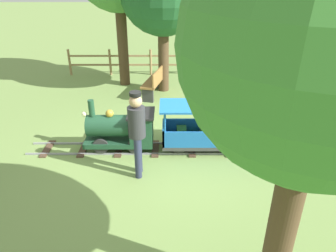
% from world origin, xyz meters
% --- Properties ---
extents(ground_plane, '(60.00, 60.00, 0.00)m').
position_xyz_m(ground_plane, '(0.00, 0.00, 0.00)').
color(ground_plane, '#75934C').
extents(track, '(0.66, 6.05, 0.04)m').
position_xyz_m(track, '(0.00, -0.04, 0.02)').
color(track, gray).
rests_on(track, ground_plane).
extents(locomotive, '(0.62, 1.45, 1.08)m').
position_xyz_m(locomotive, '(0.00, 1.01, 0.49)').
color(locomotive, '#1E472D').
rests_on(locomotive, ground_plane).
extents(passenger_car, '(0.72, 2.35, 0.97)m').
position_xyz_m(passenger_car, '(0.00, -0.94, 0.42)').
color(passenger_car, '#3F3F3F').
rests_on(passenger_car, ground_plane).
extents(conductor_person, '(0.30, 0.30, 1.62)m').
position_xyz_m(conductor_person, '(-0.88, 0.61, 0.96)').
color(conductor_person, '#282D47').
rests_on(conductor_person, ground_plane).
extents(park_bench, '(1.36, 0.70, 0.82)m').
position_xyz_m(park_bench, '(3.13, 0.45, 0.42)').
color(park_bench, olive).
rests_on(park_bench, ground_plane).
extents(oak_tree_near, '(2.24, 2.24, 4.04)m').
position_xyz_m(oak_tree_near, '(-3.30, -1.09, 2.89)').
color(oak_tree_near, '#4C3823').
rests_on(oak_tree_near, ground_plane).
extents(fence_section, '(0.08, 7.13, 0.90)m').
position_xyz_m(fence_section, '(5.08, -0.04, 0.48)').
color(fence_section, '#93754C').
rests_on(fence_section, ground_plane).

